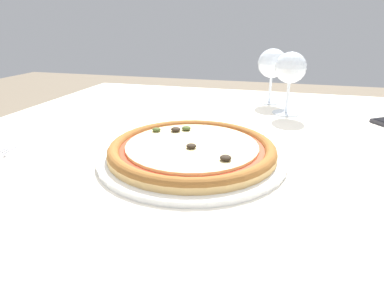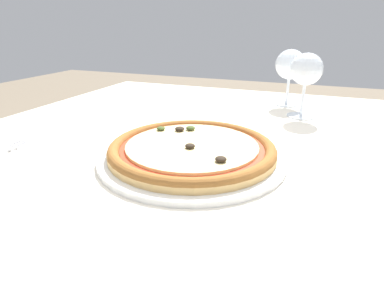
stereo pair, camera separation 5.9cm
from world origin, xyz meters
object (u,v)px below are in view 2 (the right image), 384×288
Objects in this scene: dining_table at (289,176)px; wine_glass_far_left at (307,71)px; pizza_plate at (192,151)px; wine_glass_far_right at (290,66)px.

wine_glass_far_left reaches higher than dining_table.
dining_table is 0.24m from pizza_plate.
pizza_plate is 2.06× the size of wine_glass_far_left.
pizza_plate is at bearing -114.78° from wine_glass_far_left.
dining_table is 8.88× the size of wine_glass_far_right.
wine_glass_far_right is at bearing 98.30° from dining_table.
wine_glass_far_right is at bearing 113.58° from wine_glass_far_left.
wine_glass_far_left is at bearing 89.43° from dining_table.
pizza_plate reaches higher than dining_table.
wine_glass_far_right is (-0.05, 0.35, 0.19)m from dining_table.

